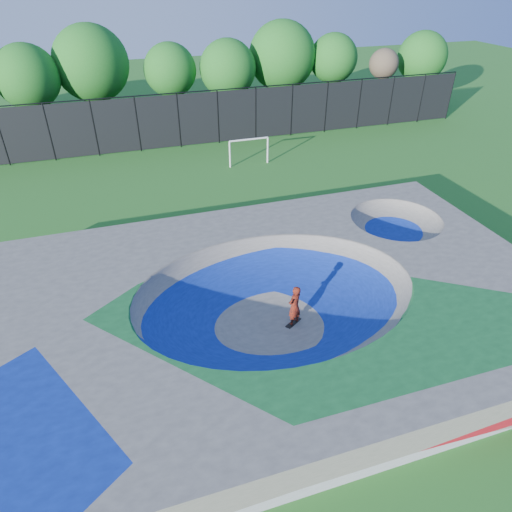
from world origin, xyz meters
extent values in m
plane|color=#21641B|center=(0.00, 0.00, 0.00)|extent=(120.00, 120.00, 0.00)
cube|color=gray|center=(0.00, 0.00, 0.75)|extent=(22.00, 14.00, 1.50)
imported|color=#B4270E|center=(0.60, -0.47, 0.89)|extent=(0.77, 0.69, 1.77)
cube|color=black|center=(0.60, -0.47, 0.03)|extent=(0.78, 0.60, 0.05)
cylinder|color=silver|center=(2.51, 15.91, 0.91)|extent=(0.12, 0.12, 1.81)
cylinder|color=silver|center=(5.23, 15.91, 0.91)|extent=(0.12, 0.12, 1.81)
cylinder|color=silver|center=(3.87, 15.91, 1.81)|extent=(2.72, 0.12, 0.12)
cylinder|color=black|center=(-12.00, 21.00, 2.00)|extent=(0.09, 0.09, 4.00)
cylinder|color=black|center=(-9.00, 21.00, 2.00)|extent=(0.09, 0.09, 4.00)
cylinder|color=black|center=(-6.00, 21.00, 2.00)|extent=(0.09, 0.09, 4.00)
cylinder|color=black|center=(-3.00, 21.00, 2.00)|extent=(0.09, 0.09, 4.00)
cylinder|color=black|center=(0.00, 21.00, 2.00)|extent=(0.09, 0.09, 4.00)
cylinder|color=black|center=(3.00, 21.00, 2.00)|extent=(0.09, 0.09, 4.00)
cylinder|color=black|center=(6.00, 21.00, 2.00)|extent=(0.09, 0.09, 4.00)
cylinder|color=black|center=(9.00, 21.00, 2.00)|extent=(0.09, 0.09, 4.00)
cylinder|color=black|center=(12.00, 21.00, 2.00)|extent=(0.09, 0.09, 4.00)
cylinder|color=black|center=(15.00, 21.00, 2.00)|extent=(0.09, 0.09, 4.00)
cylinder|color=black|center=(18.00, 21.00, 2.00)|extent=(0.09, 0.09, 4.00)
cylinder|color=black|center=(21.00, 21.00, 2.00)|extent=(0.09, 0.09, 4.00)
cylinder|color=black|center=(24.00, 21.00, 2.00)|extent=(0.09, 0.09, 4.00)
cube|color=black|center=(0.00, 21.00, 2.00)|extent=(48.00, 0.03, 3.80)
cylinder|color=black|center=(0.00, 21.00, 4.00)|extent=(48.00, 0.08, 0.08)
cylinder|color=#493424|center=(-10.05, 25.30, 1.59)|extent=(0.44, 0.44, 3.18)
sphere|color=#1A621C|center=(-10.05, 25.30, 4.91)|extent=(4.60, 4.60, 4.60)
cylinder|color=#493424|center=(-5.50, 26.72, 1.59)|extent=(0.44, 0.44, 3.18)
sphere|color=#1A621C|center=(-5.50, 26.72, 5.33)|extent=(5.74, 5.74, 5.74)
cylinder|color=#493424|center=(0.46, 26.30, 1.51)|extent=(0.44, 0.44, 3.02)
sphere|color=#1A621C|center=(0.46, 26.30, 4.59)|extent=(4.20, 4.20, 4.20)
cylinder|color=#493424|center=(5.06, 25.54, 1.42)|extent=(0.44, 0.44, 2.83)
sphere|color=#1A621C|center=(5.06, 25.54, 4.56)|extent=(4.61, 4.61, 4.61)
cylinder|color=#493424|center=(10.10, 26.31, 1.50)|extent=(0.44, 0.44, 3.01)
sphere|color=#1A621C|center=(10.10, 26.31, 5.15)|extent=(5.71, 5.71, 5.71)
cylinder|color=#493424|center=(14.42, 25.19, 1.69)|extent=(0.44, 0.44, 3.39)
sphere|color=#1A621C|center=(14.42, 25.19, 4.92)|extent=(4.09, 4.09, 4.09)
cylinder|color=#493424|center=(19.26, 24.82, 1.59)|extent=(0.44, 0.44, 3.17)
sphere|color=brown|center=(19.26, 24.82, 4.27)|extent=(2.60, 2.60, 2.60)
cylinder|color=#493424|center=(23.61, 25.42, 1.43)|extent=(0.44, 0.44, 2.87)
sphere|color=#1A621C|center=(23.61, 25.42, 4.55)|extent=(4.48, 4.48, 4.48)
camera|label=1|loc=(-5.00, -12.93, 11.96)|focal=32.00mm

